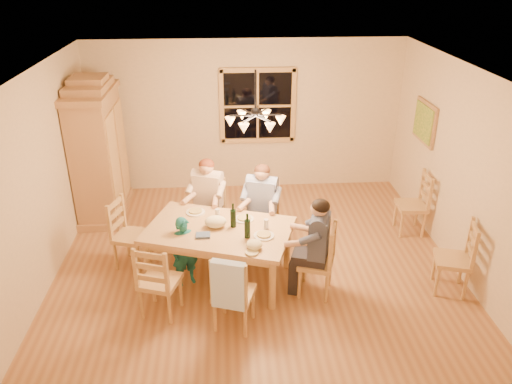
{
  "coord_description": "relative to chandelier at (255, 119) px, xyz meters",
  "views": [
    {
      "loc": [
        -0.39,
        -6.05,
        3.96
      ],
      "look_at": [
        0.01,
        0.1,
        1.01
      ],
      "focal_mm": 35.0,
      "sensor_mm": 36.0,
      "label": 1
    }
  ],
  "objects": [
    {
      "name": "chair_near_right",
      "position": [
        -0.34,
        -1.4,
        -1.77
      ],
      "size": [
        0.55,
        0.54,
        0.99
      ],
      "rotation": [
        0.0,
        0.0,
        -0.32
      ],
      "color": "tan",
      "rests_on": "floor"
    },
    {
      "name": "adult_slate_man",
      "position": [
        0.71,
        -0.83,
        -1.24
      ],
      "size": [
        0.52,
        0.49,
        0.87
      ],
      "rotation": [
        0.0,
        0.0,
        1.25
      ],
      "color": "#3C4561",
      "rests_on": "floor"
    },
    {
      "name": "chair_spare_back",
      "position": [
        2.45,
        0.61,
        -1.77
      ],
      "size": [
        0.44,
        0.46,
        0.99
      ],
      "rotation": [
        0.0,
        0.0,
        1.52
      ],
      "color": "tan",
      "rests_on": "floor"
    },
    {
      "name": "dining_table",
      "position": [
        -0.5,
        -0.43,
        -1.42
      ],
      "size": [
        2.1,
        1.64,
        0.76
      ],
      "rotation": [
        0.0,
        0.0,
        -0.32
      ],
      "color": "#AF814E",
      "rests_on": "floor"
    },
    {
      "name": "wine_glass_a",
      "position": [
        -0.52,
        -0.16,
        -1.25
      ],
      "size": [
        0.06,
        0.06,
        0.14
      ],
      "primitive_type": "cylinder",
      "color": "silver",
      "rests_on": "dining_table"
    },
    {
      "name": "cloth_bundle",
      "position": [
        -0.54,
        -0.39,
        -1.24
      ],
      "size": [
        0.28,
        0.22,
        0.15
      ],
      "primitive_type": "ellipsoid",
      "color": "beige",
      "rests_on": "dining_table"
    },
    {
      "name": "window",
      "position": [
        0.2,
        2.47,
        -0.53
      ],
      "size": [
        1.3,
        0.06,
        1.3
      ],
      "color": "black",
      "rests_on": "wall_back"
    },
    {
      "name": "wine_bottle_b",
      "position": [
        -0.15,
        -0.68,
        -1.15
      ],
      "size": [
        0.08,
        0.08,
        0.33
      ],
      "primitive_type": "cylinder",
      "color": "black",
      "rests_on": "dining_table"
    },
    {
      "name": "chair_end_right",
      "position": [
        0.71,
        -0.83,
        -1.77
      ],
      "size": [
        0.54,
        0.55,
        0.99
      ],
      "rotation": [
        0.0,
        0.0,
        1.25
      ],
      "color": "tan",
      "rests_on": "floor"
    },
    {
      "name": "chair_far_right",
      "position": [
        0.11,
        0.28,
        -1.77
      ],
      "size": [
        0.55,
        0.54,
        0.99
      ],
      "rotation": [
        0.0,
        0.0,
        2.82
      ],
      "color": "tan",
      "rests_on": "floor"
    },
    {
      "name": "plate_plaid",
      "position": [
        -0.17,
        -0.22,
        -1.31
      ],
      "size": [
        0.26,
        0.26,
        0.02
      ],
      "primitive_type": "cylinder",
      "color": "white",
      "rests_on": "dining_table"
    },
    {
      "name": "plate_woman",
      "position": [
        -0.82,
        0.02,
        -1.31
      ],
      "size": [
        0.26,
        0.26,
        0.02
      ],
      "primitive_type": "cylinder",
      "color": "white",
      "rests_on": "dining_table"
    },
    {
      "name": "floor",
      "position": [
        0.0,
        0.0,
        -2.08
      ],
      "size": [
        5.5,
        5.5,
        0.0
      ],
      "primitive_type": "plane",
      "color": "#976037",
      "rests_on": "ground"
    },
    {
      "name": "chair_spare_front",
      "position": [
        2.45,
        -0.9,
        -1.77
      ],
      "size": [
        0.53,
        0.54,
        0.99
      ],
      "rotation": [
        0.0,
        0.0,
        1.29
      ],
      "color": "tan",
      "rests_on": "floor"
    },
    {
      "name": "wall_right",
      "position": [
        2.75,
        0.0,
        -0.73
      ],
      "size": [
        0.02,
        5.0,
        2.7
      ],
      "primitive_type": "cube",
      "color": "beige",
      "rests_on": "floor"
    },
    {
      "name": "chair_far_left",
      "position": [
        -0.67,
        0.54,
        -1.77
      ],
      "size": [
        0.55,
        0.54,
        0.99
      ],
      "rotation": [
        0.0,
        0.0,
        2.82
      ],
      "color": "tan",
      "rests_on": "floor"
    },
    {
      "name": "adult_woman",
      "position": [
        -0.67,
        0.54,
        -1.24
      ],
      "size": [
        0.49,
        0.52,
        0.87
      ],
      "rotation": [
        0.0,
        0.0,
        2.82
      ],
      "color": "beige",
      "rests_on": "floor"
    },
    {
      "name": "plate_slate",
      "position": [
        0.06,
        -0.67,
        -1.31
      ],
      "size": [
        0.26,
        0.26,
        0.02
      ],
      "primitive_type": "cylinder",
      "color": "white",
      "rests_on": "dining_table"
    },
    {
      "name": "cap",
      "position": [
        -0.08,
        -0.95,
        -1.26
      ],
      "size": [
        0.2,
        0.2,
        0.11
      ],
      "primitive_type": "ellipsoid",
      "color": "beige",
      "rests_on": "dining_table"
    },
    {
      "name": "child",
      "position": [
        -0.95,
        -0.52,
        -1.59
      ],
      "size": [
        0.41,
        0.35,
        0.97
      ],
      "primitive_type": "imported",
      "rotation": [
        0.0,
        0.0,
        0.4
      ],
      "color": "#18686F",
      "rests_on": "floor"
    },
    {
      "name": "chair_near_left",
      "position": [
        -1.21,
        -1.11,
        -1.77
      ],
      "size": [
        0.55,
        0.54,
        0.99
      ],
      "rotation": [
        0.0,
        0.0,
        -0.32
      ],
      "color": "tan",
      "rests_on": "floor"
    },
    {
      "name": "chair_end_left",
      "position": [
        -1.72,
        -0.03,
        -1.77
      ],
      "size": [
        0.54,
        0.55,
        0.99
      ],
      "rotation": [
        0.0,
        0.0,
        -1.89
      ],
      "color": "tan",
      "rests_on": "floor"
    },
    {
      "name": "armoire",
      "position": [
        -2.42,
        1.6,
        -1.02
      ],
      "size": [
        0.66,
        1.4,
        2.3
      ],
      "color": "olive",
      "rests_on": "floor"
    },
    {
      "name": "wine_glass_b",
      "position": [
        0.11,
        -0.48,
        -1.25
      ],
      "size": [
        0.06,
        0.06,
        0.14
      ],
      "primitive_type": "cylinder",
      "color": "silver",
      "rests_on": "dining_table"
    },
    {
      "name": "wall_left",
      "position": [
        -2.75,
        0.0,
        -0.73
      ],
      "size": [
        0.02,
        5.0,
        2.7
      ],
      "primitive_type": "cube",
      "color": "beige",
      "rests_on": "floor"
    },
    {
      "name": "wine_bottle_a",
      "position": [
        -0.31,
        -0.4,
        -1.15
      ],
      "size": [
        0.08,
        0.08,
        0.33
      ],
      "primitive_type": "cylinder",
      "color": "black",
      "rests_on": "dining_table"
    },
    {
      "name": "ceiling",
      "position": [
        0.0,
        0.0,
        0.62
      ],
      "size": [
        5.5,
        5.0,
        0.02
      ],
      "primitive_type": "cube",
      "color": "white",
      "rests_on": "wall_back"
    },
    {
      "name": "adult_plaid_man",
      "position": [
        0.11,
        0.28,
        -1.24
      ],
      "size": [
        0.49,
        0.52,
        0.87
      ],
      "rotation": [
        0.0,
        0.0,
        2.82
      ],
      "color": "#354B93",
      "rests_on": "floor"
    },
    {
      "name": "napkin",
      "position": [
        -0.7,
        -0.62,
        -1.3
      ],
      "size": [
        0.21,
        0.19,
        0.03
      ],
      "primitive_type": "cube",
      "rotation": [
        0.0,
        0.0,
        -0.32
      ],
      "color": "#475B83",
      "rests_on": "dining_table"
    },
    {
      "name": "towel",
      "position": [
        -0.4,
        -1.58,
        -1.38
      ],
      "size": [
        0.39,
        0.21,
        0.58
      ],
      "primitive_type": "cube",
      "rotation": [
        0.0,
        0.0,
        -0.32
      ],
      "color": "#B0CBEE",
      "rests_on": "chair_near_right"
    },
    {
      "name": "wall_back",
      "position": [
        0.0,
        2.5,
        -0.73
      ],
      "size": [
        5.5,
        0.02,
        2.7
      ],
      "primitive_type": "cube",
      "color": "beige",
      "rests_on": "floor"
    },
    {
      "name": "chandelier",
      "position": [
        0.0,
        0.0,
        0.0
      ],
      "size": [
        0.77,
        0.68,
        0.71
      ],
      "color": "black",
      "rests_on": "ceiling"
    },
    {
      "name": "painting",
      "position": [
        2.71,
        1.2,
        -0.48
      ],
      "size": [
        0.06,
        0.78,
        0.64
      ],
      "color": "olive",
      "rests_on": "wall_right"
    }
  ]
}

